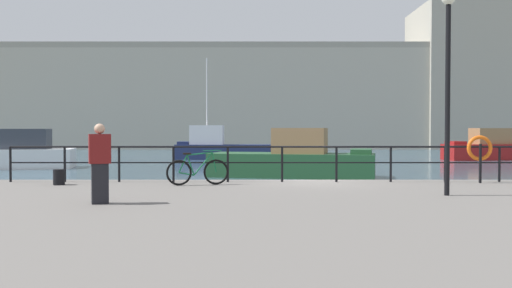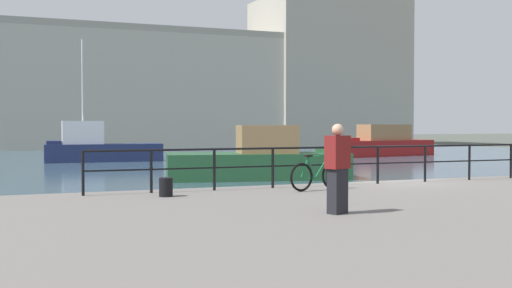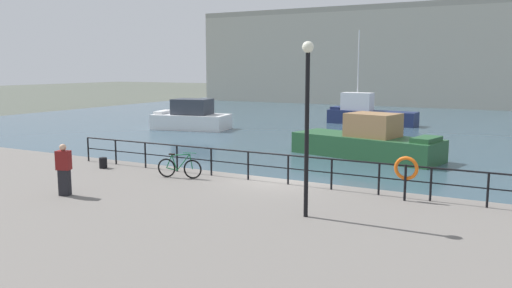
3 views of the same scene
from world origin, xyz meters
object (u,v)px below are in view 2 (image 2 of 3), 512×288
at_px(harbor_building, 174,86).
at_px(standing_person, 338,168).
at_px(mooring_bollard, 166,187).
at_px(parked_bicycle, 317,175).
at_px(moored_red_daysailer, 98,148).
at_px(moored_small_launch, 384,144).
at_px(moored_green_narrowboat, 261,160).

height_order(harbor_building, standing_person, harbor_building).
bearing_deg(mooring_bollard, parked_bicycle, -0.75).
height_order(moored_red_daysailer, parked_bicycle, moored_red_daysailer).
xyz_separation_m(harbor_building, moored_small_launch, (9.89, -27.25, -5.89)).
xyz_separation_m(moored_red_daysailer, parked_bicycle, (1.29, -29.01, 0.27)).
relative_size(moored_small_launch, parked_bicycle, 5.25).
relative_size(harbor_building, moored_green_narrowboat, 8.34).
bearing_deg(standing_person, harbor_building, 147.64).
xyz_separation_m(parked_bicycle, mooring_bollard, (-3.93, 0.05, -0.17)).
bearing_deg(harbor_building, mooring_bollard, -105.01).
height_order(harbor_building, moored_green_narrowboat, harbor_building).
relative_size(moored_small_launch, mooring_bollard, 20.68).
relative_size(harbor_building, parked_bicycle, 41.43).
distance_m(harbor_building, parked_bicycle, 57.08).
bearing_deg(standing_person, mooring_bollard, -170.68).
xyz_separation_m(mooring_bollard, standing_person, (2.29, -4.00, 0.64)).
height_order(moored_small_launch, moored_red_daysailer, moored_red_daysailer).
relative_size(harbor_building, moored_small_launch, 7.89).
relative_size(moored_red_daysailer, standing_person, 4.81).
relative_size(parked_bicycle, mooring_bollard, 3.94).
height_order(moored_red_daysailer, mooring_bollard, moored_red_daysailer).
height_order(moored_green_narrowboat, parked_bicycle, moored_green_narrowboat).
xyz_separation_m(moored_red_daysailer, mooring_bollard, (-2.64, -28.96, 0.10)).
distance_m(harbor_building, moored_small_launch, 29.58).
relative_size(harbor_building, standing_person, 42.51).
bearing_deg(standing_person, moored_red_daysailer, 159.00).
bearing_deg(parked_bicycle, standing_person, -126.21).
bearing_deg(parked_bicycle, moored_green_narrowboat, 60.21).
distance_m(moored_green_narrowboat, mooring_bollard, 14.44).
bearing_deg(moored_red_daysailer, parked_bicycle, 95.45).
bearing_deg(moored_green_narrowboat, parked_bicycle, -93.49).
bearing_deg(moored_small_launch, mooring_bollard, 39.55).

